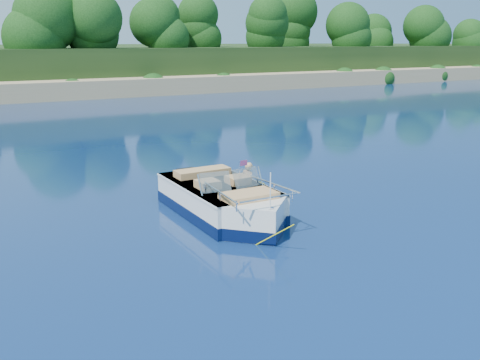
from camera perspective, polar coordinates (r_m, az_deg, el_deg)
The scene contains 6 objects.
ground at distance 13.54m, azimuth 7.80°, elevation -5.78°, with size 160.00×160.00×0.00m, color #091D44.
shoreline at distance 74.35m, azimuth -23.62°, elevation 10.61°, with size 170.00×59.00×6.00m.
treeline at distance 51.68m, azimuth -21.28°, elevation 14.66°, with size 150.00×7.12×8.19m.
motorboat at distance 14.59m, azimuth -1.56°, elevation -2.54°, with size 2.13×5.92×1.97m.
tow_tube at distance 17.14m, azimuth 0.74°, elevation -0.93°, with size 1.63×1.63×0.34m.
boy at distance 17.12m, azimuth 0.71°, elevation -1.26°, with size 0.50×0.33×1.38m, color #DFA975.
Camera 1 is at (-7.73, -10.08, 4.70)m, focal length 40.00 mm.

